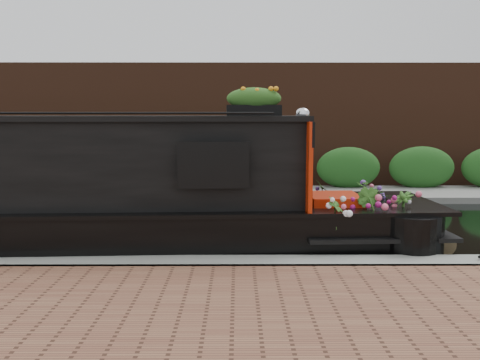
{
  "coord_description": "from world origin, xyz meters",
  "views": [
    {
      "loc": [
        1.17,
        -10.8,
        2.34
      ],
      "look_at": [
        1.21,
        -0.6,
        1.08
      ],
      "focal_mm": 40.0,
      "sensor_mm": 36.0,
      "label": 1
    }
  ],
  "objects": [
    {
      "name": "far_hedge",
      "position": [
        0.0,
        5.1,
        0.0
      ],
      "size": [
        40.0,
        1.1,
        2.8
      ],
      "primitive_type": "cube",
      "color": "#20511B",
      "rests_on": "ground"
    },
    {
      "name": "far_brick_wall",
      "position": [
        0.0,
        7.2,
        0.0
      ],
      "size": [
        40.0,
        1.0,
        8.0
      ],
      "primitive_type": "cube",
      "color": "#492719",
      "rests_on": "ground"
    },
    {
      "name": "rope_fender",
      "position": [
        4.62,
        -1.99,
        0.18
      ],
      "size": [
        0.36,
        0.37,
        0.36
      ],
      "primitive_type": "cylinder",
      "rotation": [
        1.57,
        0.0,
        0.0
      ],
      "color": "brown",
      "rests_on": "ground"
    },
    {
      "name": "near_bank_coping",
      "position": [
        0.0,
        -3.3,
        0.0
      ],
      "size": [
        40.0,
        0.6,
        0.5
      ],
      "primitive_type": "cube",
      "color": "gray",
      "rests_on": "ground"
    },
    {
      "name": "ground",
      "position": [
        0.0,
        0.0,
        0.0
      ],
      "size": [
        80.0,
        80.0,
        0.0
      ],
      "primitive_type": "plane",
      "color": "black",
      "rests_on": "ground"
    },
    {
      "name": "narrowboat",
      "position": [
        -2.15,
        -1.99,
        0.89
      ],
      "size": [
        12.84,
        2.84,
        3.01
      ],
      "rotation": [
        0.0,
        0.0,
        0.05
      ],
      "color": "black",
      "rests_on": "ground"
    },
    {
      "name": "far_bank_path",
      "position": [
        0.0,
        4.2,
        0.0
      ],
      "size": [
        40.0,
        2.4,
        0.34
      ],
      "primitive_type": "cube",
      "color": "slate",
      "rests_on": "ground"
    }
  ]
}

